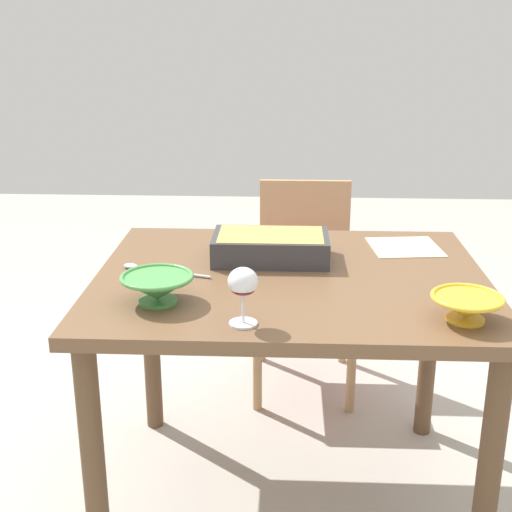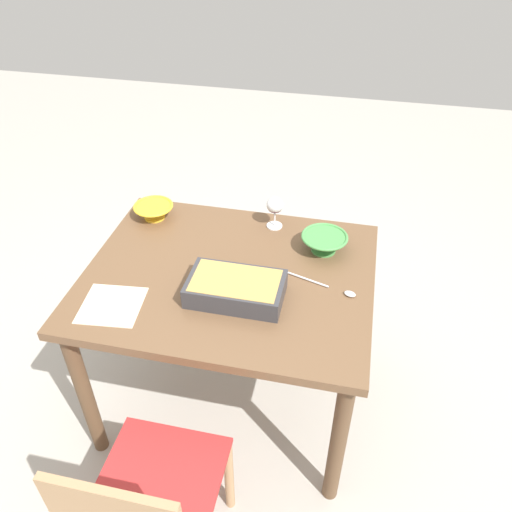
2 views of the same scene
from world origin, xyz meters
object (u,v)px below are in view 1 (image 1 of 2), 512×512
at_px(mixing_bowl, 467,306).
at_px(wine_glass, 243,285).
at_px(dining_table, 290,307).
at_px(chair, 304,276).
at_px(napkin, 405,247).
at_px(serving_spoon, 150,269).
at_px(small_bowl, 157,287).
at_px(casserole_dish, 271,246).

bearing_deg(mixing_bowl, wine_glass, -175.01).
relative_size(dining_table, chair, 1.36).
xyz_separation_m(chair, napkin, (0.31, -0.54, 0.31)).
relative_size(chair, napkin, 3.82).
relative_size(serving_spoon, napkin, 1.26).
distance_m(chair, mixing_bowl, 1.23).
distance_m(mixing_bowl, napkin, 0.58).
relative_size(small_bowl, serving_spoon, 0.70).
xyz_separation_m(chair, mixing_bowl, (0.36, -1.12, 0.34)).
distance_m(chair, wine_glass, 1.25).
distance_m(casserole_dish, napkin, 0.46).
xyz_separation_m(casserole_dish, serving_spoon, (-0.35, -0.12, -0.04)).
bearing_deg(small_bowl, dining_table, 32.98).
distance_m(mixing_bowl, small_bowl, 0.78).
xyz_separation_m(small_bowl, serving_spoon, (-0.07, 0.24, -0.04)).
bearing_deg(casserole_dish, chair, 79.73).
bearing_deg(dining_table, wine_glass, -108.08).
distance_m(dining_table, casserole_dish, 0.21).
bearing_deg(napkin, chair, 119.52).
height_order(chair, small_bowl, small_bowl).
height_order(dining_table, chair, chair).
relative_size(chair, small_bowl, 4.32).
relative_size(mixing_bowl, small_bowl, 0.93).
height_order(chair, mixing_bowl, same).
xyz_separation_m(casserole_dish, napkin, (0.43, 0.14, -0.04)).
xyz_separation_m(wine_glass, mixing_bowl, (0.54, 0.05, -0.06)).
xyz_separation_m(dining_table, small_bowl, (-0.35, -0.23, 0.15)).
distance_m(dining_table, mixing_bowl, 0.54).
distance_m(serving_spoon, napkin, 0.82).
xyz_separation_m(chair, serving_spoon, (-0.48, -0.80, 0.31)).
bearing_deg(small_bowl, chair, 68.48).
xyz_separation_m(dining_table, mixing_bowl, (0.43, -0.31, 0.14)).
bearing_deg(mixing_bowl, napkin, 95.69).
xyz_separation_m(chair, casserole_dish, (-0.12, -0.68, 0.35)).
height_order(wine_glass, small_bowl, wine_glass).
height_order(mixing_bowl, napkin, mixing_bowl).
bearing_deg(serving_spoon, casserole_dish, 18.46).
relative_size(chair, casserole_dish, 2.36).
distance_m(mixing_bowl, serving_spoon, 0.90).
height_order(wine_glass, napkin, wine_glass).
relative_size(chair, wine_glass, 5.68).
bearing_deg(chair, dining_table, -94.37).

